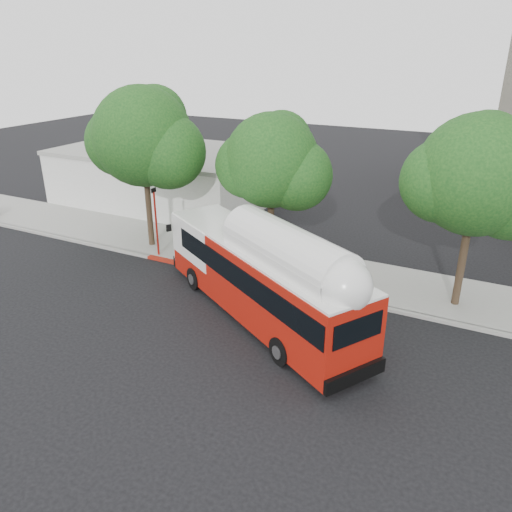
% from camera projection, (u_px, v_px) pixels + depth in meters
% --- Properties ---
extents(ground, '(120.00, 120.00, 0.00)m').
position_uv_depth(ground, '(235.00, 318.00, 23.22)').
color(ground, black).
rests_on(ground, ground).
extents(sidewalk, '(60.00, 5.00, 0.15)m').
position_uv_depth(sidewalk, '(290.00, 265.00, 28.54)').
color(sidewalk, gray).
rests_on(sidewalk, ground).
extents(curb_strip, '(60.00, 0.30, 0.15)m').
position_uv_depth(curb_strip, '(270.00, 283.00, 26.40)').
color(curb_strip, gray).
rests_on(curb_strip, ground).
extents(red_curb_segment, '(10.00, 0.32, 0.16)m').
position_uv_depth(red_curb_segment, '(222.00, 273.00, 27.64)').
color(red_curb_segment, maroon).
rests_on(red_curb_segment, ground).
extents(street_tree_left, '(6.67, 5.80, 9.74)m').
position_uv_depth(street_tree_left, '(150.00, 141.00, 28.75)').
color(street_tree_left, '#2D2116').
rests_on(street_tree_left, ground).
extents(street_tree_mid, '(5.75, 5.00, 8.62)m').
position_uv_depth(street_tree_mid, '(279.00, 165.00, 26.15)').
color(street_tree_mid, '#2D2116').
rests_on(street_tree_mid, ground).
extents(street_tree_right, '(6.21, 5.40, 9.18)m').
position_uv_depth(street_tree_right, '(487.00, 181.00, 21.70)').
color(street_tree_right, '#2D2116').
rests_on(street_tree_right, ground).
extents(low_commercial_bldg, '(16.20, 10.20, 4.25)m').
position_uv_depth(low_commercial_bldg, '(166.00, 175.00, 39.69)').
color(low_commercial_bldg, silver).
rests_on(low_commercial_bldg, ground).
extents(transit_bus, '(13.08, 9.23, 4.10)m').
position_uv_depth(transit_bus, '(260.00, 280.00, 22.52)').
color(transit_bus, '#A8160B').
rests_on(transit_bus, ground).
extents(signal_pole, '(0.12, 0.40, 4.23)m').
position_uv_depth(signal_pole, '(156.00, 222.00, 29.07)').
color(signal_pole, '#A41A11').
rests_on(signal_pole, ground).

